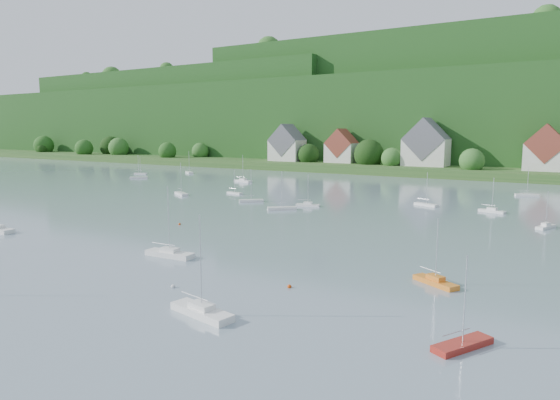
% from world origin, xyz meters
% --- Properties ---
extents(far_shore_strip, '(600.00, 60.00, 3.00)m').
position_xyz_m(far_shore_strip, '(0.00, 200.00, 1.50)').
color(far_shore_strip, '#27511E').
rests_on(far_shore_strip, ground).
extents(forested_ridge, '(620.00, 181.22, 69.89)m').
position_xyz_m(forested_ridge, '(0.39, 268.57, 22.89)').
color(forested_ridge, '#133B13').
rests_on(forested_ridge, ground).
extents(village_building_0, '(14.00, 10.40, 16.00)m').
position_xyz_m(village_building_0, '(-55.00, 187.00, 9.51)').
color(village_building_0, beige).
rests_on(village_building_0, far_shore_strip).
extents(village_building_1, '(12.00, 9.36, 14.00)m').
position_xyz_m(village_building_1, '(-30.00, 189.00, 8.75)').
color(village_building_1, beige).
rests_on(village_building_1, far_shore_strip).
extents(village_building_2, '(16.00, 11.44, 18.00)m').
position_xyz_m(village_building_2, '(5.00, 188.00, 10.27)').
color(village_building_2, beige).
rests_on(village_building_2, far_shore_strip).
extents(village_building_3, '(13.00, 10.40, 15.50)m').
position_xyz_m(village_building_3, '(45.00, 186.00, 9.43)').
color(village_building_3, beige).
rests_on(village_building_3, far_shore_strip).
extents(near_sailboat_3, '(6.99, 2.31, 9.31)m').
position_xyz_m(near_sailboat_3, '(9.62, 46.41, 0.47)').
color(near_sailboat_3, white).
rests_on(near_sailboat_3, ground).
extents(near_sailboat_4, '(7.04, 3.17, 9.18)m').
position_xyz_m(near_sailboat_4, '(26.77, 32.52, 0.47)').
color(near_sailboat_4, white).
rests_on(near_sailboat_4, ground).
extents(near_sailboat_5, '(5.37, 4.01, 7.23)m').
position_xyz_m(near_sailboat_5, '(42.42, 52.47, 0.41)').
color(near_sailboat_5, orange).
rests_on(near_sailboat_5, ground).
extents(near_sailboat_7, '(3.90, 5.44, 7.26)m').
position_xyz_m(near_sailboat_7, '(48.11, 37.69, 0.33)').
color(near_sailboat_7, maroon).
rests_on(near_sailboat_7, ground).
extents(mooring_buoy_1, '(0.45, 0.45, 0.45)m').
position_xyz_m(mooring_buoy_1, '(19.00, 37.07, 0.00)').
color(mooring_buoy_1, silver).
rests_on(mooring_buoy_1, ground).
extents(mooring_buoy_2, '(0.46, 0.46, 0.46)m').
position_xyz_m(mooring_buoy_2, '(29.52, 43.40, 0.00)').
color(mooring_buoy_2, '#CA400B').
rests_on(mooring_buoy_2, ground).
extents(mooring_buoy_3, '(0.44, 0.44, 0.44)m').
position_xyz_m(mooring_buoy_3, '(-4.37, 63.49, 0.00)').
color(mooring_buoy_3, '#CA400B').
rests_on(mooring_buoy_3, ground).
extents(far_sailboat_cluster, '(186.27, 61.20, 8.71)m').
position_xyz_m(far_sailboat_cluster, '(11.25, 117.56, 0.37)').
color(far_sailboat_cluster, white).
rests_on(far_sailboat_cluster, ground).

